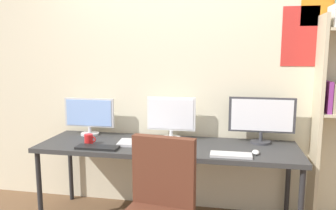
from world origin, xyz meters
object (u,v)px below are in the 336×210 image
object	(u,v)px
laptop_closed	(137,143)
coffee_mug	(89,139)
monitor_center	(171,117)
mouse_right_side	(156,147)
monitor_left	(89,115)
mouse_left_side	(256,152)
keyboard_left	(97,147)
monitor_right	(262,118)
keyboard_right	(231,155)
desk	(167,150)

from	to	relation	value
laptop_closed	coffee_mug	size ratio (longest dim) A/B	3.02
monitor_center	mouse_right_side	distance (m)	0.42
monitor_left	mouse_right_side	distance (m)	0.86
laptop_closed	coffee_mug	distance (m)	0.43
monitor_center	coffee_mug	bearing A→B (deg)	-154.70
mouse_left_side	mouse_right_side	world-z (taller)	same
monitor_center	keyboard_left	xyz separation A→B (m)	(-0.56, -0.44, -0.20)
mouse_left_side	laptop_closed	xyz separation A→B (m)	(-1.03, 0.11, -0.00)
monitor_right	laptop_closed	xyz separation A→B (m)	(-1.09, -0.24, -0.22)
monitor_right	keyboard_right	distance (m)	0.56
monitor_right	mouse_right_side	size ratio (longest dim) A/B	6.05
desk	monitor_right	world-z (taller)	monitor_right
desk	keyboard_left	xyz separation A→B (m)	(-0.56, -0.23, 0.06)
mouse_left_side	laptop_closed	world-z (taller)	mouse_left_side
mouse_right_side	monitor_center	bearing A→B (deg)	79.68
monitor_center	laptop_closed	xyz separation A→B (m)	(-0.27, -0.24, -0.20)
monitor_right	mouse_left_side	world-z (taller)	monitor_right
coffee_mug	mouse_left_side	bearing A→B (deg)	-1.08
mouse_left_side	monitor_left	bearing A→B (deg)	167.42
monitor_center	mouse_right_side	world-z (taller)	monitor_center
laptop_closed	mouse_left_side	bearing A→B (deg)	-10.91
laptop_closed	monitor_right	bearing A→B (deg)	7.69
desk	mouse_right_side	size ratio (longest dim) A/B	23.82
monitor_left	coffee_mug	bearing A→B (deg)	-67.48
keyboard_left	laptop_closed	distance (m)	0.35
monitor_center	mouse_right_side	size ratio (longest dim) A/B	4.79
monitor_center	mouse_left_side	size ratio (longest dim) A/B	4.79
mouse_left_side	monitor_right	bearing A→B (deg)	79.23
monitor_right	keyboard_right	xyz separation A→B (m)	(-0.26, -0.44, -0.22)
monitor_center	laptop_closed	distance (m)	0.42
monitor_center	coffee_mug	world-z (taller)	monitor_center
desk	mouse_left_side	world-z (taller)	mouse_left_side
monitor_center	coffee_mug	xyz separation A→B (m)	(-0.69, -0.33, -0.17)
monitor_left	keyboard_left	bearing A→B (deg)	-59.22
desk	coffee_mug	size ratio (longest dim) A/B	21.57
mouse_left_side	coffee_mug	bearing A→B (deg)	178.92
monitor_center	monitor_right	size ratio (longest dim) A/B	0.79
desk	monitor_center	xyz separation A→B (m)	(0.00, 0.21, 0.26)
monitor_center	coffee_mug	size ratio (longest dim) A/B	4.34
monitor_center	keyboard_right	distance (m)	0.74
keyboard_right	mouse_left_side	size ratio (longest dim) A/B	3.40
keyboard_left	mouse_right_side	bearing A→B (deg)	8.49
desk	keyboard_left	bearing A→B (deg)	-157.67
mouse_left_side	laptop_closed	size ratio (longest dim) A/B	0.30
mouse_left_side	keyboard_left	bearing A→B (deg)	-176.10
keyboard_right	mouse_left_side	world-z (taller)	mouse_left_side
monitor_left	mouse_right_side	xyz separation A→B (m)	(0.76, -0.37, -0.18)
desk	coffee_mug	bearing A→B (deg)	-170.67
monitor_center	keyboard_right	bearing A→B (deg)	-38.30
desk	monitor_center	distance (m)	0.34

